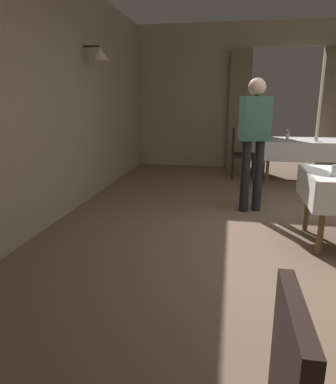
{
  "coord_description": "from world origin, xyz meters",
  "views": [
    {
      "loc": [
        -1.06,
        -3.72,
        1.46
      ],
      "look_at": [
        -1.76,
        0.22,
        0.4
      ],
      "focal_mm": 32.83,
      "sensor_mm": 36.0,
      "label": 1
    }
  ],
  "objects_px": {
    "dining_table_far": "(302,145)",
    "glass_mid_d": "(335,171)",
    "flower_vase_far": "(288,134)",
    "person_waiter_by_doorway": "(254,135)",
    "chair_far_left": "(239,151)",
    "glass_far_b": "(316,139)"
  },
  "relations": [
    {
      "from": "dining_table_far",
      "to": "glass_mid_d",
      "type": "height_order",
      "value": "glass_mid_d"
    },
    {
      "from": "flower_vase_far",
      "to": "person_waiter_by_doorway",
      "type": "xyz_separation_m",
      "value": [
        -0.74,
        -2.19,
        0.18
      ]
    },
    {
      "from": "chair_far_left",
      "to": "flower_vase_far",
      "type": "bearing_deg",
      "value": 8.33
    },
    {
      "from": "glass_mid_d",
      "to": "person_waiter_by_doorway",
      "type": "xyz_separation_m",
      "value": [
        -0.7,
        1.17,
        0.22
      ]
    },
    {
      "from": "chair_far_left",
      "to": "glass_far_b",
      "type": "relative_size",
      "value": 10.11
    },
    {
      "from": "glass_far_b",
      "to": "dining_table_far",
      "type": "bearing_deg",
      "value": 133.28
    },
    {
      "from": "dining_table_far",
      "to": "glass_mid_d",
      "type": "xyz_separation_m",
      "value": [
        -0.3,
        -3.26,
        0.15
      ]
    },
    {
      "from": "glass_far_b",
      "to": "person_waiter_by_doorway",
      "type": "relative_size",
      "value": 0.05
    },
    {
      "from": "glass_mid_d",
      "to": "person_waiter_by_doorway",
      "type": "relative_size",
      "value": 0.06
    },
    {
      "from": "glass_mid_d",
      "to": "glass_far_b",
      "type": "bearing_deg",
      "value": 81.06
    },
    {
      "from": "dining_table_far",
      "to": "person_waiter_by_doorway",
      "type": "xyz_separation_m",
      "value": [
        -1.0,
        -2.08,
        0.37
      ]
    },
    {
      "from": "dining_table_far",
      "to": "flower_vase_far",
      "type": "xyz_separation_m",
      "value": [
        -0.26,
        0.11,
        0.19
      ]
    },
    {
      "from": "glass_mid_d",
      "to": "flower_vase_far",
      "type": "distance_m",
      "value": 3.37
    },
    {
      "from": "glass_mid_d",
      "to": "glass_far_b",
      "type": "distance_m",
      "value": 3.1
    },
    {
      "from": "dining_table_far",
      "to": "chair_far_left",
      "type": "relative_size",
      "value": 1.6
    },
    {
      "from": "glass_far_b",
      "to": "person_waiter_by_doorway",
      "type": "xyz_separation_m",
      "value": [
        -1.18,
        -1.89,
        0.23
      ]
    },
    {
      "from": "chair_far_left",
      "to": "flower_vase_far",
      "type": "xyz_separation_m",
      "value": [
        0.87,
        0.13,
        0.33
      ]
    },
    {
      "from": "flower_vase_far",
      "to": "dining_table_far",
      "type": "bearing_deg",
      "value": -23.1
    },
    {
      "from": "dining_table_far",
      "to": "person_waiter_by_doorway",
      "type": "relative_size",
      "value": 0.86
    },
    {
      "from": "glass_far_b",
      "to": "person_waiter_by_doorway",
      "type": "bearing_deg",
      "value": -121.99
    },
    {
      "from": "dining_table_far",
      "to": "person_waiter_by_doorway",
      "type": "bearing_deg",
      "value": -115.54
    },
    {
      "from": "glass_mid_d",
      "to": "dining_table_far",
      "type": "bearing_deg",
      "value": 84.79
    }
  ]
}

